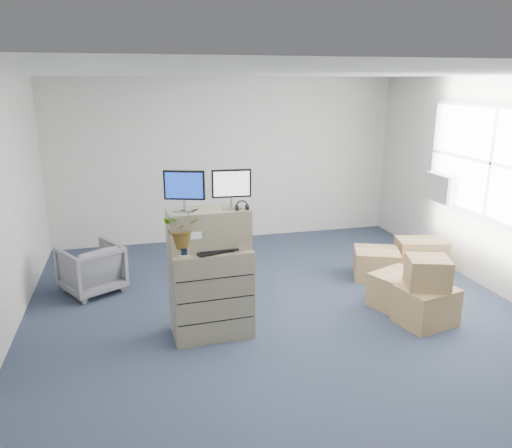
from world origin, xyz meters
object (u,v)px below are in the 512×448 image
object	(u,v)px
monitor_right	(232,186)
office_chair	(91,266)
filing_cabinet_lower	(211,292)
keyboard	(217,250)
water_bottle	(218,236)
monitor_left	(184,188)
potted_plant	(182,232)

from	to	relation	value
monitor_right	office_chair	bearing A→B (deg)	140.86
monitor_right	filing_cabinet_lower	bearing A→B (deg)	-168.96
filing_cabinet_lower	keyboard	xyz separation A→B (m)	(0.06, -0.11, 0.51)
keyboard	water_bottle	world-z (taller)	water_bottle
monitor_left	office_chair	distance (m)	2.29
monitor_right	potted_plant	xyz separation A→B (m)	(-0.55, -0.14, -0.42)
monitor_right	potted_plant	world-z (taller)	monitor_right
keyboard	water_bottle	size ratio (longest dim) A/B	1.94
filing_cabinet_lower	office_chair	distance (m)	2.06
water_bottle	filing_cabinet_lower	bearing A→B (deg)	-155.28
keyboard	monitor_left	bearing A→B (deg)	139.18
monitor_left	filing_cabinet_lower	bearing A→B (deg)	11.81
filing_cabinet_lower	office_chair	world-z (taller)	filing_cabinet_lower
keyboard	water_bottle	bearing A→B (deg)	59.72
potted_plant	office_chair	bearing A→B (deg)	123.04
potted_plant	office_chair	xyz separation A→B (m)	(-1.07, 1.64, -0.88)
filing_cabinet_lower	monitor_right	bearing A→B (deg)	4.27
water_bottle	monitor_left	bearing A→B (deg)	-177.20
filing_cabinet_lower	keyboard	distance (m)	0.53
potted_plant	keyboard	bearing A→B (deg)	-0.49
monitor_right	potted_plant	distance (m)	0.70
monitor_left	water_bottle	bearing A→B (deg)	21.08
filing_cabinet_lower	potted_plant	bearing A→B (deg)	-163.61
filing_cabinet_lower	keyboard	bearing A→B (deg)	-63.72
monitor_right	water_bottle	size ratio (longest dim) A/B	1.73
filing_cabinet_lower	water_bottle	distance (m)	0.63
filing_cabinet_lower	potted_plant	xyz separation A→B (m)	(-0.30, -0.10, 0.74)
filing_cabinet_lower	monitor_right	distance (m)	1.19
potted_plant	office_chair	distance (m)	2.15
monitor_left	office_chair	bearing A→B (deg)	144.86
monitor_left	water_bottle	size ratio (longest dim) A/B	1.75
monitor_left	potted_plant	size ratio (longest dim) A/B	0.93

